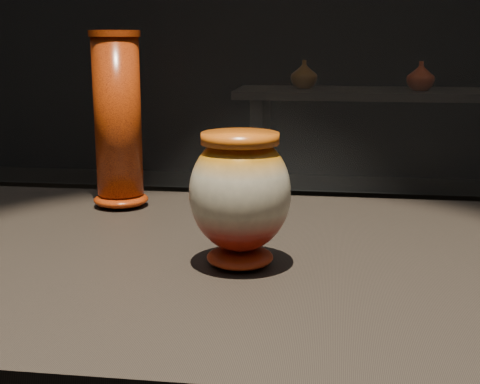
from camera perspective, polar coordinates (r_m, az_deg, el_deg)
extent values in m
cube|color=black|center=(1.04, 6.16, -6.82)|extent=(2.00, 0.80, 0.05)
ellipsoid|color=maroon|center=(0.98, 0.00, -5.55)|extent=(0.12, 0.12, 0.03)
ellipsoid|color=beige|center=(0.95, 0.00, -0.06)|extent=(0.18, 0.18, 0.17)
cylinder|color=orange|center=(0.94, 0.00, 4.61)|extent=(0.13, 0.13, 0.02)
ellipsoid|color=#D1440D|center=(1.34, -10.11, -0.62)|extent=(0.12, 0.12, 0.03)
cylinder|color=#D1440D|center=(1.31, -10.39, 6.32)|extent=(0.10, 0.10, 0.30)
cylinder|color=#D1440D|center=(1.30, -10.68, 13.16)|extent=(0.10, 0.10, 0.01)
cube|color=black|center=(4.39, 13.00, 8.18)|extent=(2.00, 0.60, 0.05)
cube|color=black|center=(4.46, 1.74, 2.73)|extent=(0.08, 0.50, 0.85)
imported|color=brown|center=(4.41, 5.48, 9.97)|extent=(0.20, 0.20, 0.18)
imported|color=maroon|center=(4.35, 15.17, 9.53)|extent=(0.23, 0.23, 0.18)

